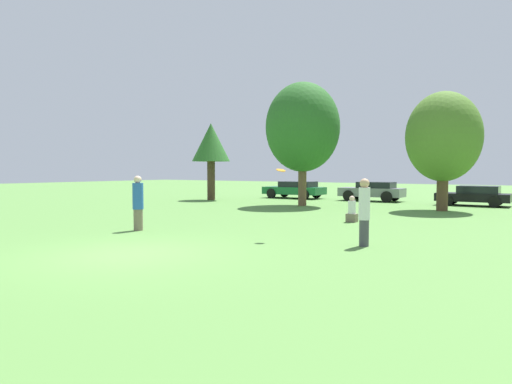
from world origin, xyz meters
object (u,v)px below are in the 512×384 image
tree_2 (443,137)px  parked_car_black (474,195)px  parked_car_grey (373,191)px  bystander_sitting (352,211)px  person_catcher (364,211)px  frisbee (281,170)px  person_thrower (138,203)px  tree_1 (303,128)px  tree_0 (211,144)px  parked_car_green (295,189)px

tree_2 → parked_car_black: (0.83, 4.36, -3.06)m
parked_car_black → parked_car_grey: bearing=-5.1°
bystander_sitting → tree_2: 8.03m
person_catcher → parked_car_grey: 18.06m
tree_2 → frisbee: bearing=-98.7°
person_catcher → frisbee: 2.70m
parked_car_grey → person_catcher: bearing=108.4°
person_thrower → parked_car_grey: person_thrower is taller
person_catcher → tree_1: size_ratio=0.26×
person_catcher → tree_1: (-7.85, 11.12, 3.49)m
tree_1 → tree_0: bearing=173.2°
parked_car_green → tree_2: bearing=156.8°
tree_0 → person_thrower: bearing=-59.3°
frisbee → parked_car_green: (-9.04, 17.01, -1.37)m
tree_2 → parked_car_black: size_ratio=1.53×
tree_1 → tree_2: size_ratio=1.18×
tree_1 → tree_2: bearing=8.6°
parked_car_grey → tree_0: bearing=27.7°
bystander_sitting → tree_2: size_ratio=0.17×
frisbee → tree_2: tree_2 is taller
parked_car_green → person_thrower: bearing=102.2°
person_thrower → tree_0: bearing=111.2°
person_thrower → parked_car_grey: size_ratio=0.45×
tree_2 → parked_car_green: tree_2 is taller
person_catcher → parked_car_green: 20.37m
tree_1 → parked_car_black: size_ratio=1.81×
person_thrower → parked_car_black: 19.44m
tree_0 → tree_2: size_ratio=0.88×
person_thrower → parked_car_green: person_thrower is taller
bystander_sitting → tree_0: (-12.89, 6.89, 3.37)m
tree_2 → bystander_sitting: bearing=-104.7°
tree_1 → parked_car_grey: size_ratio=1.71×
person_catcher → bystander_sitting: (-2.42, 5.12, -0.52)m
frisbee → person_catcher: bearing=4.7°
person_catcher → parked_car_grey: size_ratio=0.44×
person_catcher → tree_1: tree_1 is taller
parked_car_black → tree_0: bearing=15.9°
parked_car_grey → frisbee: bearing=100.6°
frisbee → parked_car_black: 17.08m
parked_car_black → parked_car_green: bearing=-1.6°
person_catcher → parked_car_black: (0.27, 16.59, -0.34)m
person_catcher → frisbee: size_ratio=6.54×
person_catcher → bystander_sitting: person_catcher is taller
person_thrower → parked_car_green: 18.51m
tree_0 → tree_1: (7.46, -0.89, 0.64)m
tree_0 → parked_car_green: (3.81, 4.80, -3.13)m
tree_2 → person_thrower: bearing=-117.0°
frisbee → tree_0: 17.82m
tree_1 → parked_car_green: bearing=122.7°
bystander_sitting → parked_car_green: size_ratio=0.24×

